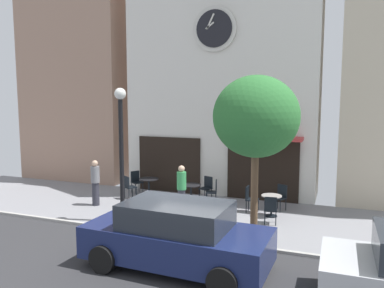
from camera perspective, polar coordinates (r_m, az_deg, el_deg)
ground_plane at (r=10.46m, az=-2.45°, el=-15.44°), size 24.03×11.57×0.13m
clock_building at (r=16.55m, az=4.53°, el=15.42°), size 7.82×3.33×12.39m
neighbor_building_left at (r=20.90m, az=-15.28°, el=17.68°), size 5.32×4.03×15.90m
street_lamp at (r=12.34m, az=-10.33°, el=-1.60°), size 0.36×0.36×4.24m
street_tree at (r=10.49m, az=9.37°, el=3.89°), size 2.32×2.09×4.54m
cafe_table_rightmost at (r=15.66m, az=-6.36°, el=-5.73°), size 0.78×0.78×0.73m
cafe_table_leftmost at (r=14.48m, az=-0.16°, el=-6.75°), size 0.75×0.75×0.73m
cafe_table_near_door at (r=13.28m, az=11.60°, el=-8.32°), size 0.68×0.68×0.72m
cafe_chair_outer at (r=15.09m, az=2.19°, el=-6.22°), size 0.51×0.51×0.90m
cafe_chair_facing_street at (r=13.62m, az=8.52°, el=-7.73°), size 0.41×0.41×0.90m
cafe_chair_curbside at (r=16.33m, az=-8.20°, el=-5.27°), size 0.55×0.55×0.90m
cafe_chair_right_end at (r=12.45m, az=11.47°, el=-9.20°), size 0.45×0.45×0.90m
cafe_chair_near_lamp at (r=15.41m, az=-9.29°, el=-6.03°), size 0.55×0.55×0.90m
cafe_chair_mid_row at (r=14.49m, az=3.18°, el=-6.78°), size 0.49×0.49×0.90m
cafe_chair_corner at (r=14.06m, az=12.88°, el=-7.36°), size 0.54×0.54×0.90m
pedestrian_green at (r=13.22m, az=-1.54°, el=-6.62°), size 0.32×0.32×1.67m
pedestrian_grey at (r=14.68m, az=-14.01°, el=-5.46°), size 0.38×0.38×1.67m
parked_car_navy at (r=9.22m, az=-2.28°, el=-13.34°), size 4.36×2.15×1.55m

